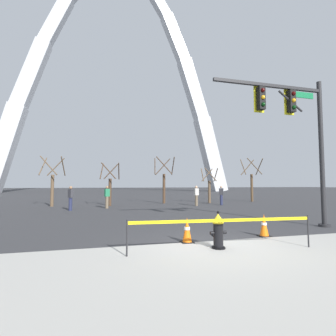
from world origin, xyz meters
The scene contains 17 objects.
ground_plane centered at (0.00, 0.00, 0.00)m, with size 240.00×240.00×0.00m, color #333335.
sidewalk_near_curb centered at (0.00, -3.64, 0.01)m, with size 40.00×8.00×0.01m, color #A8A59E.
fire_hydrant centered at (-0.06, -0.49, 0.47)m, with size 0.46×0.48×0.99m.
caution_tape_barrier centered at (-0.06, -0.81, 0.60)m, with size 4.91×0.40×0.87m.
traffic_cone_by_hydrant centered at (-0.64, 0.37, 0.36)m, with size 0.36×0.36×0.73m.
traffic_cone_mid_sidewalk centered at (2.09, 0.55, 0.36)m, with size 0.36×0.36×0.73m.
traffic_signal_gantry centered at (4.49, 1.60, 4.07)m, with size 5.02×0.44×6.00m.
monument_arch centered at (0.00, 49.50, 23.39)m, with size 52.14×3.23×53.83m.
tree_far_left centered at (-6.85, 14.33, 1.71)m, with size 1.78×1.79×3.85m.
tree_left_mid centered at (-2.51, 13.78, 1.51)m, with size 1.58×1.59×3.41m.
tree_center_left centered at (2.26, 15.21, 1.84)m, with size 1.91×1.92×4.14m.
tree_center_right centered at (6.38, 14.57, 1.42)m, with size 1.49×1.50×3.19m.
tree_right_mid centered at (11.30, 15.38, 1.90)m, with size 1.97×1.98×4.27m.
pedestrian_walking_left centered at (-5.09, 10.76, 0.82)m, with size 0.37×0.39×1.59m.
pedestrian_standing_center centered at (4.18, 12.13, 0.82)m, with size 0.38×0.29×1.59m.
pedestrian_walking_right centered at (6.42, 12.26, 0.82)m, with size 0.39×0.36×1.59m.
pedestrian_near_trees centered at (-2.76, 11.74, 0.82)m, with size 0.39×0.33×1.59m.
Camera 1 is at (-3.07, -6.74, 1.72)m, focal length 26.83 mm.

